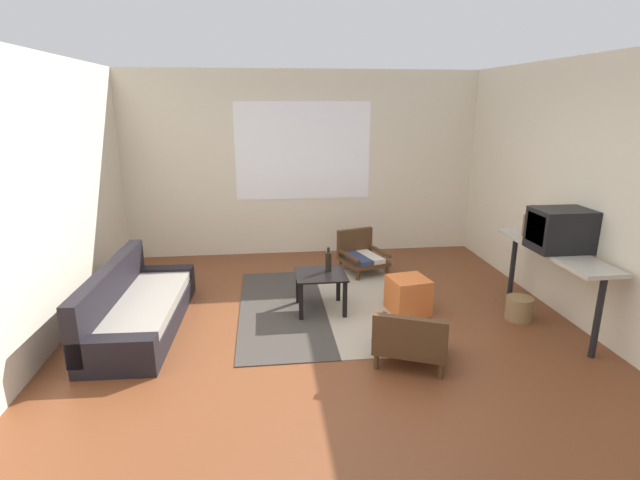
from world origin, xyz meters
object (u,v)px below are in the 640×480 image
(couch, at_px, (136,309))
(glass_bottle, at_px, (329,261))
(coffee_table, at_px, (321,281))
(clay_vase, at_px, (532,225))
(crt_television, at_px, (561,230))
(armchair_by_window, at_px, (361,254))
(console_shelf, at_px, (554,256))
(armchair_striped_foreground, at_px, (411,338))
(ottoman_orange, at_px, (408,295))
(wicker_basket, at_px, (519,308))

(couch, relative_size, glass_bottle, 7.26)
(coffee_table, xyz_separation_m, clay_vase, (2.34, -0.09, 0.60))
(couch, height_order, crt_television, crt_television)
(couch, bearing_deg, coffee_table, 6.01)
(armchair_by_window, height_order, crt_television, crt_television)
(console_shelf, xyz_separation_m, glass_bottle, (-2.24, 0.63, -0.17))
(armchair_striped_foreground, distance_m, clay_vase, 2.14)
(armchair_by_window, bearing_deg, console_shelf, -47.69)
(coffee_table, relative_size, armchair_by_window, 0.77)
(coffee_table, height_order, crt_television, crt_television)
(ottoman_orange, xyz_separation_m, glass_bottle, (-0.86, 0.23, 0.35))
(wicker_basket, bearing_deg, clay_vase, 56.18)
(armchair_striped_foreground, relative_size, clay_vase, 2.37)
(armchair_striped_foreground, bearing_deg, console_shelf, 21.57)
(clay_vase, bearing_deg, wicker_basket, -123.82)
(ottoman_orange, bearing_deg, console_shelf, -16.38)
(coffee_table, xyz_separation_m, armchair_by_window, (0.70, 1.24, -0.10))
(armchair_by_window, bearing_deg, ottoman_orange, -79.78)
(wicker_basket, bearing_deg, armchair_striped_foreground, -152.36)
(coffee_table, height_order, armchair_by_window, armchair_by_window)
(crt_television, xyz_separation_m, wicker_basket, (-0.26, 0.14, -0.90))
(coffee_table, bearing_deg, wicker_basket, -13.07)
(crt_television, bearing_deg, console_shelf, 87.10)
(armchair_striped_foreground, bearing_deg, wicker_basket, 27.64)
(ottoman_orange, distance_m, crt_television, 1.68)
(coffee_table, xyz_separation_m, armchair_striped_foreground, (0.66, -1.23, -0.10))
(console_shelf, bearing_deg, ottoman_orange, 163.62)
(armchair_by_window, height_order, ottoman_orange, armchair_by_window)
(armchair_striped_foreground, xyz_separation_m, ottoman_orange, (0.29, 1.07, -0.04))
(console_shelf, height_order, wicker_basket, console_shelf)
(ottoman_orange, bearing_deg, glass_bottle, 165.26)
(crt_television, height_order, clay_vase, crt_television)
(couch, distance_m, coffee_table, 1.94)
(couch, bearing_deg, ottoman_orange, 0.96)
(glass_bottle, distance_m, wicker_basket, 2.10)
(ottoman_orange, height_order, crt_television, crt_television)
(armchair_striped_foreground, bearing_deg, glass_bottle, 113.45)
(couch, relative_size, wicker_basket, 7.23)
(crt_television, bearing_deg, coffee_table, 165.04)
(couch, distance_m, wicker_basket, 4.02)
(couch, height_order, clay_vase, clay_vase)
(armchair_striped_foreground, relative_size, ottoman_orange, 2.03)
(ottoman_orange, height_order, console_shelf, console_shelf)
(clay_vase, distance_m, glass_bottle, 2.28)
(ottoman_orange, height_order, clay_vase, clay_vase)
(couch, distance_m, armchair_by_window, 3.00)
(armchair_striped_foreground, relative_size, glass_bottle, 2.93)
(armchair_by_window, bearing_deg, couch, -151.34)
(console_shelf, bearing_deg, glass_bottle, 164.24)
(console_shelf, bearing_deg, wicker_basket, 163.11)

